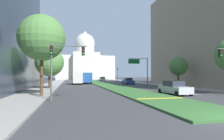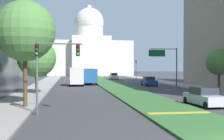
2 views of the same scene
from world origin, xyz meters
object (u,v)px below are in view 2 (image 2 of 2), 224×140
traffic_light_far_right (136,67)px  box_truck_delivery (76,76)px  traffic_light_near_left (49,61)px  street_tree_left_mid (37,58)px  sedan_far_horizon (114,76)px  overhead_guide_sign (167,59)px  sedan_distant (76,78)px  capitol_building (89,52)px  street_tree_left_near (25,31)px  sedan_lead_stopped (204,97)px  city_bus (88,75)px  sedan_midblock (149,81)px  street_tree_right_mid (219,62)px

traffic_light_far_right → box_truck_delivery: size_ratio=0.81×
traffic_light_near_left → street_tree_left_mid: size_ratio=0.77×
sedan_far_horizon → box_truck_delivery: (-10.43, -24.64, 0.88)m
overhead_guide_sign → sedan_distant: (-14.41, 19.97, -3.82)m
capitol_building → sedan_distant: (-6.07, -46.30, -8.11)m
street_tree_left_near → box_truck_delivery: 28.10m
traffic_light_near_left → street_tree_left_mid: 15.20m
capitol_building → sedan_lead_stopped: size_ratio=6.70×
sedan_distant → city_bus: (2.14, -9.43, 0.98)m
capitol_building → traffic_light_far_right: size_ratio=5.95×
street_tree_left_near → sedan_midblock: street_tree_left_near is taller
city_bus → street_tree_left_mid: bearing=-110.1°
traffic_light_near_left → street_tree_left_mid: (-2.51, 14.98, 0.64)m
capitol_building → sedan_distant: size_ratio=6.91×
sedan_midblock → sedan_far_horizon: sedan_far_horizon is taller
capitol_building → sedan_lead_stopped: capitol_building is taller
traffic_light_near_left → sedan_midblock: size_ratio=1.21×
traffic_light_near_left → city_bus: (5.10, 35.80, -2.03)m
traffic_light_far_right → sedan_distant: bearing=-150.6°
traffic_light_far_right → sedan_far_horizon: 6.44m
traffic_light_far_right → sedan_distant: 18.48m
sedan_lead_stopped → overhead_guide_sign: bearing=79.0°
street_tree_right_mid → box_truck_delivery: (-18.14, 16.06, -2.32)m
sedan_midblock → city_bus: city_bus is taller
sedan_midblock → box_truck_delivery: bearing=171.8°
city_bus → traffic_light_far_right: bearing=53.1°
overhead_guide_sign → box_truck_delivery: bearing=160.4°
traffic_light_far_right → street_tree_left_mid: (-21.42, -39.22, 1.12)m
street_tree_right_mid → sedan_distant: (-17.81, 30.79, -3.21)m
capitol_building → traffic_light_far_right: capitol_building is taller
street_tree_left_near → sedan_lead_stopped: street_tree_left_near is taller
traffic_light_near_left → street_tree_left_near: (-2.12, 3.18, 2.48)m
traffic_light_far_right → city_bus: traffic_light_far_right is taller
box_truck_delivery → sedan_lead_stopped: bearing=-69.7°
street_tree_left_near → sedan_far_horizon: street_tree_left_near is taller
overhead_guide_sign → sedan_distant: size_ratio=1.45×
box_truck_delivery → street_tree_right_mid: bearing=-41.5°
traffic_light_far_right → sedan_lead_stopped: 52.07m
sedan_lead_stopped → sedan_distant: sedan_distant is taller
sedan_midblock → sedan_far_horizon: (-2.26, 26.47, 0.02)m
street_tree_left_near → street_tree_right_mid: (22.88, 11.26, -2.28)m
traffic_light_far_right → overhead_guide_sign: (-1.54, -28.95, 1.30)m
street_tree_left_near → sedan_lead_stopped: 16.06m
sedan_far_horizon → capitol_building: bearing=96.3°
traffic_light_near_left → box_truck_delivery: bearing=85.1°
street_tree_left_mid → street_tree_right_mid: bearing=-1.3°
sedan_distant → sedan_midblock: bearing=-53.3°
overhead_guide_sign → sedan_distant: bearing=125.8°
box_truck_delivery → sedan_far_horizon: bearing=67.1°
sedan_distant → sedan_far_horizon: sedan_far_horizon is taller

